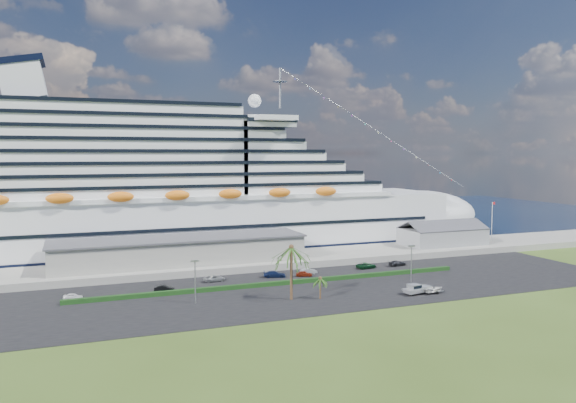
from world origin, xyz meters
name	(u,v)px	position (x,y,z in m)	size (l,w,h in m)	color
ground	(347,300)	(0.00, 0.00, 0.00)	(420.00, 420.00, 0.00)	#384F1A
asphalt_lot	(323,287)	(0.00, 11.00, 0.06)	(140.00, 38.00, 0.12)	black
wharf	(276,259)	(0.00, 40.00, 0.90)	(240.00, 20.00, 1.80)	gray
water	(201,223)	(0.00, 130.00, 0.01)	(420.00, 160.00, 0.02)	black
cruise_ship	(176,195)	(-21.53, 64.00, 16.69)	(191.00, 38.00, 54.00)	silver
terminal_building	(180,250)	(-25.00, 40.00, 5.01)	(61.00, 15.00, 6.30)	gray
port_shed	(442,236)	(52.00, 40.00, 4.40)	(24.00, 12.31, 7.37)	gray
flagpole	(492,220)	(70.04, 40.00, 8.27)	(1.08, 0.16, 12.00)	silver
hedge	(280,283)	(-8.00, 16.00, 0.57)	(88.00, 1.10, 0.90)	black
lamp_post_left	(195,276)	(-28.00, 8.00, 5.34)	(1.60, 0.35, 8.27)	gray
lamp_post_right	(411,259)	(20.00, 8.00, 5.34)	(1.60, 0.35, 8.27)	gray
palm_tall	(291,253)	(-10.00, 4.00, 9.20)	(8.82, 8.82, 11.13)	#47301E
palm_short	(320,281)	(-4.50, 2.50, 3.67)	(3.53, 3.53, 4.56)	#47301E
parked_car_0	(73,296)	(-49.67, 19.28, 0.73)	(1.45, 3.59, 1.22)	white
parked_car_1	(164,288)	(-32.10, 19.14, 0.79)	(1.42, 4.08, 1.34)	black
parked_car_2	(215,278)	(-20.24, 24.57, 0.79)	(2.22, 4.81, 1.34)	gray
parked_car_3	(275,274)	(-6.39, 23.62, 0.86)	(2.08, 5.11, 1.48)	#142047
parked_car_4	(304,274)	(0.27, 21.99, 0.77)	(1.54, 3.82, 1.30)	maroon
parked_car_5	(309,271)	(2.31, 24.10, 0.79)	(1.41, 4.05, 1.33)	#A9ADB0
parked_car_6	(366,265)	(18.21, 24.84, 0.84)	(2.38, 5.17, 1.44)	#0C3219
parked_car_7	(397,263)	(27.05, 24.76, 0.81)	(1.93, 4.74, 1.37)	black
pickup_truck	(417,289)	(15.23, -1.33, 1.26)	(6.15, 3.01, 2.07)	black
boat_trailer	(434,289)	(18.58, -2.23, 1.11)	(5.29, 3.61, 1.50)	gray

